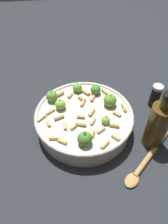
% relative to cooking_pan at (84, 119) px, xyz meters
% --- Properties ---
extents(ground_plane, '(2.40, 2.40, 0.00)m').
position_rel_cooking_pan_xyz_m(ground_plane, '(-0.00, 0.00, -0.04)').
color(ground_plane, '#23282D').
extents(cooking_pan, '(0.32, 0.32, 0.12)m').
position_rel_cooking_pan_xyz_m(cooking_pan, '(0.00, 0.00, 0.00)').
color(cooking_pan, beige).
rests_on(cooking_pan, ground).
extents(pepper_shaker, '(0.04, 0.04, 0.09)m').
position_rel_cooking_pan_xyz_m(pepper_shaker, '(0.08, -0.27, 0.00)').
color(pepper_shaker, black).
rests_on(pepper_shaker, ground).
extents(olive_oil_bottle, '(0.06, 0.06, 0.21)m').
position_rel_cooking_pan_xyz_m(olive_oil_bottle, '(-0.09, -0.21, 0.04)').
color(olive_oil_bottle, '#4C3814').
rests_on(olive_oil_bottle, ground).
extents(wooden_spoon, '(0.19, 0.20, 0.02)m').
position_rel_cooking_pan_xyz_m(wooden_spoon, '(-0.15, -0.17, -0.03)').
color(wooden_spoon, '#B2844C').
rests_on(wooden_spoon, ground).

